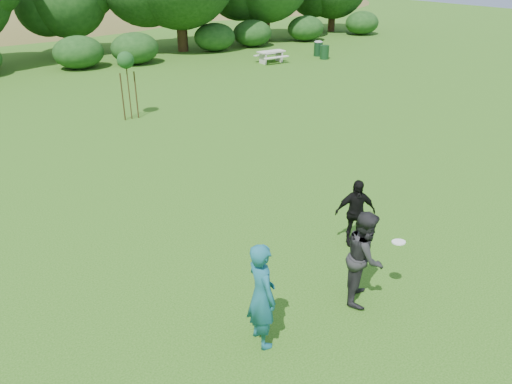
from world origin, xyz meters
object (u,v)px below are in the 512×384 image
(player_teal, at_px, (262,295))
(trash_can_near, at_px, (324,52))
(player_grey, at_px, (365,257))
(picnic_table, at_px, (271,55))
(sapling, at_px, (126,62))
(trash_can_lidded, at_px, (318,48))
(player_black, at_px, (355,212))

(player_teal, distance_m, trash_can_near, 27.73)
(player_grey, relative_size, trash_can_near, 2.20)
(picnic_table, bearing_deg, sapling, -150.51)
(trash_can_lidded, bearing_deg, sapling, -156.53)
(player_black, bearing_deg, player_grey, -103.00)
(player_teal, height_order, player_grey, player_teal)
(player_grey, bearing_deg, player_teal, 136.94)
(player_grey, height_order, trash_can_lidded, player_grey)
(player_grey, xyz_separation_m, sapling, (0.52, 14.52, 1.43))
(player_teal, xyz_separation_m, trash_can_lidded, (19.17, 21.50, -0.49))
(player_teal, relative_size, trash_can_lidded, 1.96)
(player_teal, distance_m, picnic_table, 26.08)
(player_black, bearing_deg, trash_can_near, 77.11)
(player_teal, xyz_separation_m, sapling, (2.95, 14.46, 1.39))
(player_grey, relative_size, picnic_table, 1.10)
(player_teal, xyz_separation_m, trash_can_near, (18.79, 20.38, -0.58))
(sapling, distance_m, picnic_table, 14.02)
(player_grey, xyz_separation_m, trash_can_lidded, (16.73, 21.57, -0.45))
(player_teal, bearing_deg, sapling, -5.20)
(trash_can_near, height_order, trash_can_lidded, trash_can_lidded)
(player_black, bearing_deg, picnic_table, 86.00)
(player_black, distance_m, trash_can_near, 24.01)
(player_black, relative_size, trash_can_lidded, 1.61)
(player_teal, xyz_separation_m, player_grey, (2.43, -0.06, -0.04))
(picnic_table, height_order, trash_can_lidded, trash_can_lidded)
(trash_can_lidded, bearing_deg, picnic_table, -177.20)
(player_teal, relative_size, player_grey, 1.04)
(player_black, height_order, trash_can_near, player_black)
(player_grey, distance_m, player_black, 2.18)
(sapling, height_order, picnic_table, sapling)
(player_grey, bearing_deg, sapling, 46.37)
(player_teal, bearing_deg, player_grey, -85.14)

